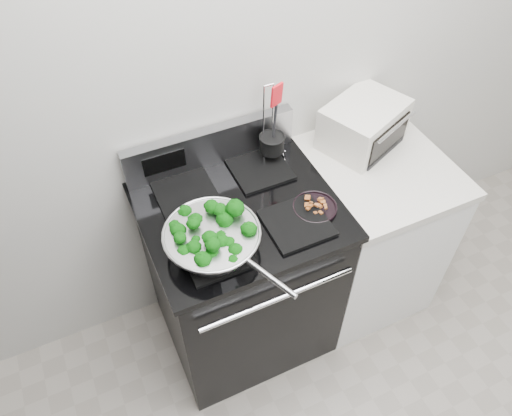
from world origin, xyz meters
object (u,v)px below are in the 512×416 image
gas_range (242,274)px  skillet (213,238)px  utensil_holder (272,147)px  bacon_plate (315,206)px  toaster_oven (363,125)px

gas_range → skillet: 0.56m
utensil_holder → skillet: bearing=-161.0°
skillet → gas_range: bearing=17.9°
gas_range → bacon_plate: size_ratio=6.26×
gas_range → utensil_holder: utensil_holder is taller
bacon_plate → toaster_oven: 0.51m
skillet → utensil_holder: (0.41, 0.35, 0.01)m
toaster_oven → skillet: bearing=177.4°
gas_range → utensil_holder: 0.62m
bacon_plate → utensil_holder: 0.34m
utensil_holder → bacon_plate: bearing=-106.6°
skillet → utensil_holder: utensil_holder is taller
toaster_oven → utensil_holder: bearing=152.4°
gas_range → toaster_oven: gas_range is taller
skillet → bacon_plate: (0.44, 0.01, -0.04)m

